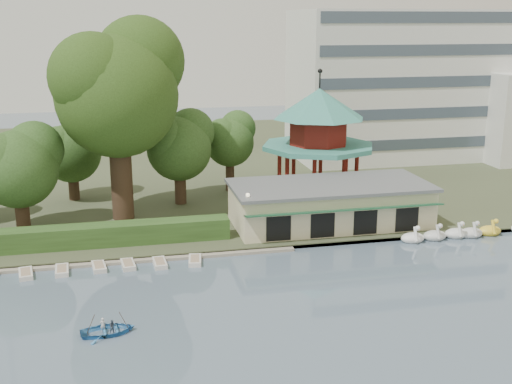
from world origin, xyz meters
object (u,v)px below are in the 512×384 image
object	(u,v)px
dock	(89,263)
pavilion	(319,132)
boathouse	(330,204)
rowboat_with_passengers	(108,327)
big_tree	(118,85)

from	to	relation	value
dock	pavilion	size ratio (longest dim) A/B	2.52
dock	boathouse	xyz separation A→B (m)	(22.00, 4.77, 2.25)
rowboat_with_passengers	dock	bearing A→B (deg)	96.85
boathouse	big_tree	world-z (taller)	big_tree
dock	big_tree	bearing A→B (deg)	73.97
pavilion	boathouse	bearing A→B (deg)	-101.28
big_tree	rowboat_with_passengers	world-z (taller)	big_tree
big_tree	dock	bearing A→B (deg)	-106.03
dock	boathouse	bearing A→B (deg)	12.24
dock	rowboat_with_passengers	bearing A→B (deg)	-83.15
boathouse	rowboat_with_passengers	bearing A→B (deg)	-139.76
pavilion	big_tree	size ratio (longest dim) A/B	0.70
boathouse	big_tree	size ratio (longest dim) A/B	0.97
dock	pavilion	distance (m)	29.14
dock	big_tree	distance (m)	17.37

